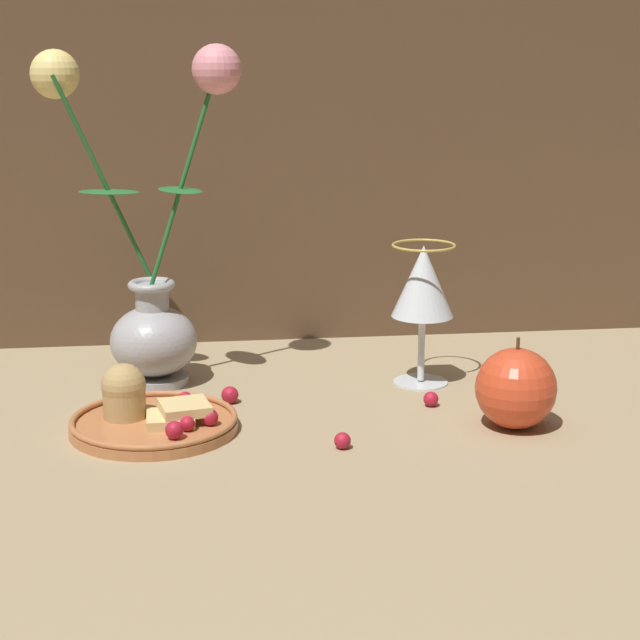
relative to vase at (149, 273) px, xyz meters
The scene contains 8 objects.
ground_plane 0.22m from the vase, 37.59° to the right, with size 2.40×2.40×0.00m, color #9E8966.
vase is the anchor object (origin of this frame).
plate_with_pastries 0.20m from the vase, 89.74° to the right, with size 0.17×0.17×0.07m.
wine_glass 0.31m from the vase, ahead, with size 0.07×0.07×0.16m.
apple_beside_vase 0.43m from the vase, 27.97° to the right, with size 0.08×0.08×0.10m.
berry_near_plate 0.32m from the vase, 51.47° to the right, with size 0.02×0.02×0.02m, color #AD192D.
berry_front_center 0.17m from the vase, 45.17° to the right, with size 0.02×0.02×0.02m, color #AD192D.
berry_by_glass_stem 0.35m from the vase, 22.20° to the right, with size 0.02×0.02×0.02m, color #AD192D.
Camera 1 is at (-0.09, -1.09, 0.38)m, focal length 60.00 mm.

